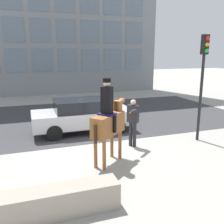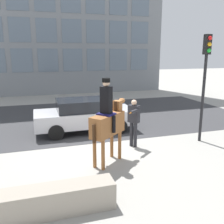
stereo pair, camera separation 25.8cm
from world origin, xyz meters
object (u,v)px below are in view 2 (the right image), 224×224
(pedestrian_bystander, at_px, (134,119))
(street_car_near_lane, at_px, (85,115))
(traffic_light, at_px, (205,72))
(mounted_horse_lead, at_px, (108,121))
(planter_ledge, at_px, (52,201))

(pedestrian_bystander, distance_m, street_car_near_lane, 2.77)
(street_car_near_lane, height_order, traffic_light, traffic_light)
(pedestrian_bystander, distance_m, traffic_light, 3.23)
(street_car_near_lane, relative_size, traffic_light, 1.07)
(mounted_horse_lead, height_order, street_car_near_lane, mounted_horse_lead)
(pedestrian_bystander, distance_m, planter_ledge, 4.57)
(pedestrian_bystander, height_order, street_car_near_lane, pedestrian_bystander)
(street_car_near_lane, bearing_deg, planter_ledge, -107.99)
(mounted_horse_lead, distance_m, street_car_near_lane, 3.50)
(mounted_horse_lead, distance_m, planter_ledge, 3.04)
(pedestrian_bystander, xyz_separation_m, planter_ledge, (-3.17, -3.20, -0.74))
(mounted_horse_lead, xyz_separation_m, pedestrian_bystander, (1.28, 1.06, -0.31))
(pedestrian_bystander, xyz_separation_m, traffic_light, (2.75, -0.20, 1.68))
(pedestrian_bystander, bearing_deg, traffic_light, 136.03)
(street_car_near_lane, xyz_separation_m, traffic_light, (4.11, -2.59, 1.97))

